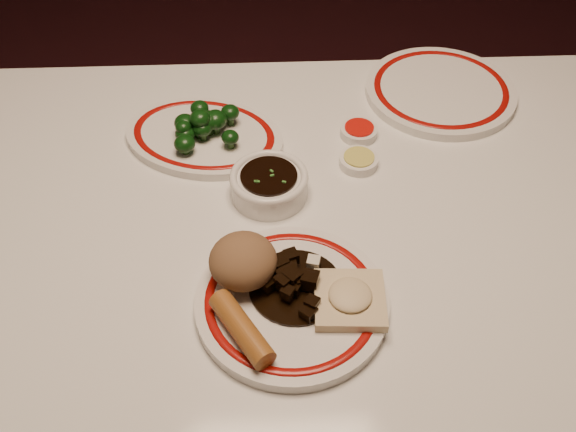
# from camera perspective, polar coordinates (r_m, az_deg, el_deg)

# --- Properties ---
(dining_table) EXTENTS (1.20, 0.90, 0.75)m
(dining_table) POSITION_cam_1_polar(r_m,az_deg,el_deg) (1.02, -0.31, -4.87)
(dining_table) COLOR white
(dining_table) RESTS_ON ground
(main_plate) EXTENTS (0.34, 0.34, 0.02)m
(main_plate) POSITION_cam_1_polar(r_m,az_deg,el_deg) (0.86, 0.34, -7.65)
(main_plate) COLOR white
(main_plate) RESTS_ON dining_table
(rice_mound) EXTENTS (0.09, 0.09, 0.07)m
(rice_mound) POSITION_cam_1_polar(r_m,az_deg,el_deg) (0.85, -4.02, -4.01)
(rice_mound) COLOR brown
(rice_mound) RESTS_ON main_plate
(spring_roll) EXTENTS (0.09, 0.11, 0.03)m
(spring_roll) POSITION_cam_1_polar(r_m,az_deg,el_deg) (0.81, -4.14, -9.94)
(spring_roll) COLOR #9C5F26
(spring_roll) RESTS_ON main_plate
(fried_wonton) EXTENTS (0.10, 0.10, 0.03)m
(fried_wonton) POSITION_cam_1_polar(r_m,az_deg,el_deg) (0.84, 5.52, -7.29)
(fried_wonton) COLOR beige
(fried_wonton) RESTS_ON main_plate
(stirfry_heap) EXTENTS (0.13, 0.13, 0.03)m
(stirfry_heap) POSITION_cam_1_polar(r_m,az_deg,el_deg) (0.86, 0.21, -5.68)
(stirfry_heap) COLOR black
(stirfry_heap) RESTS_ON main_plate
(broccoli_plate) EXTENTS (0.32, 0.30, 0.02)m
(broccoli_plate) POSITION_cam_1_polar(r_m,az_deg,el_deg) (1.11, -7.48, 7.05)
(broccoli_plate) COLOR white
(broccoli_plate) RESTS_ON dining_table
(broccoli_pile) EXTENTS (0.11, 0.11, 0.05)m
(broccoli_pile) POSITION_cam_1_polar(r_m,az_deg,el_deg) (1.08, -7.68, 8.11)
(broccoli_pile) COLOR #23471C
(broccoli_pile) RESTS_ON broccoli_plate
(soy_bowl) EXTENTS (0.12, 0.12, 0.04)m
(soy_bowl) POSITION_cam_1_polar(r_m,az_deg,el_deg) (0.99, -1.69, 2.75)
(soy_bowl) COLOR white
(soy_bowl) RESTS_ON dining_table
(sweet_sour_dish) EXTENTS (0.06, 0.06, 0.02)m
(sweet_sour_dish) POSITION_cam_1_polar(r_m,az_deg,el_deg) (1.12, 6.32, 7.49)
(sweet_sour_dish) COLOR white
(sweet_sour_dish) RESTS_ON dining_table
(mustard_dish) EXTENTS (0.06, 0.06, 0.02)m
(mustard_dish) POSITION_cam_1_polar(r_m,az_deg,el_deg) (1.06, 6.30, 4.90)
(mustard_dish) COLOR white
(mustard_dish) RESTS_ON dining_table
(far_plate) EXTENTS (0.36, 0.36, 0.02)m
(far_plate) POSITION_cam_1_polar(r_m,az_deg,el_deg) (1.23, 13.39, 10.80)
(far_plate) COLOR white
(far_plate) RESTS_ON dining_table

